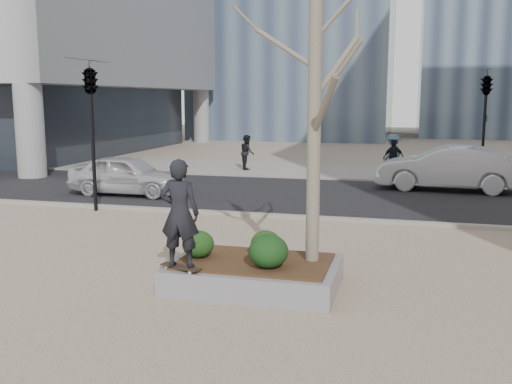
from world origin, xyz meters
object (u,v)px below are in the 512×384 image
(planter, at_px, (254,274))
(skateboarder, at_px, (180,213))
(skateboard, at_px, (181,268))
(police_car, at_px, (127,175))

(planter, relative_size, skateboarder, 1.61)
(skateboard, relative_size, police_car, 0.19)
(skateboard, xyz_separation_m, police_car, (-5.79, 9.22, 0.23))
(skateboarder, bearing_deg, skateboard, 180.00)
(planter, height_order, police_car, police_car)
(planter, height_order, skateboard, skateboard)
(skateboard, height_order, skateboarder, skateboarder)
(planter, distance_m, skateboard, 1.38)
(planter, xyz_separation_m, police_car, (-6.89, 8.43, 0.49))
(police_car, bearing_deg, skateboard, -147.53)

